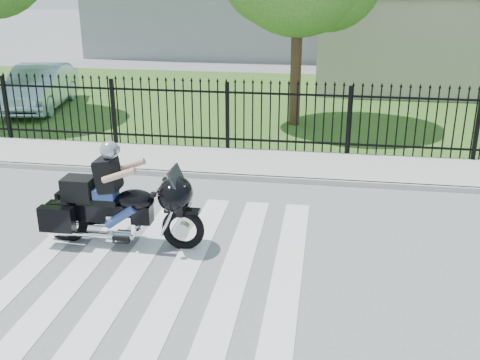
# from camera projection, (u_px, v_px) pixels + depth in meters

# --- Properties ---
(ground) EXTENTS (120.00, 120.00, 0.00)m
(ground) POSITION_uv_depth(u_px,v_px,m) (161.00, 265.00, 8.87)
(ground) COLOR slate
(ground) RESTS_ON ground
(crosswalk) EXTENTS (5.00, 5.50, 0.01)m
(crosswalk) POSITION_uv_depth(u_px,v_px,m) (161.00, 264.00, 8.87)
(crosswalk) COLOR silver
(crosswalk) RESTS_ON ground
(sidewalk) EXTENTS (40.00, 2.00, 0.12)m
(sidewalk) POSITION_uv_depth(u_px,v_px,m) (220.00, 162.00, 13.48)
(sidewalk) COLOR #ADAAA3
(sidewalk) RESTS_ON ground
(curb) EXTENTS (40.00, 0.12, 0.12)m
(curb) POSITION_uv_depth(u_px,v_px,m) (212.00, 176.00, 12.55)
(curb) COLOR #ADAAA3
(curb) RESTS_ON ground
(grass_strip) EXTENTS (40.00, 12.00, 0.02)m
(grass_strip) POSITION_uv_depth(u_px,v_px,m) (257.00, 102.00, 19.98)
(grass_strip) COLOR #29581E
(grass_strip) RESTS_ON ground
(iron_fence) EXTENTS (26.00, 0.04, 1.80)m
(iron_fence) POSITION_uv_depth(u_px,v_px,m) (227.00, 118.00, 14.11)
(iron_fence) COLOR black
(iron_fence) RESTS_ON ground
(building_low) EXTENTS (10.00, 6.00, 3.50)m
(building_low) POSITION_uv_depth(u_px,v_px,m) (447.00, 42.00, 22.05)
(building_low) COLOR #B7AB99
(building_low) RESTS_ON ground
(motorcycle_rider) EXTENTS (2.80, 0.82, 1.85)m
(motorcycle_rider) POSITION_uv_depth(u_px,v_px,m) (117.00, 202.00, 9.31)
(motorcycle_rider) COLOR black
(motorcycle_rider) RESTS_ON ground
(parked_car) EXTENTS (2.22, 4.54, 1.43)m
(parked_car) POSITION_uv_depth(u_px,v_px,m) (39.00, 87.00, 18.71)
(parked_car) COLOR silver
(parked_car) RESTS_ON grass_strip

